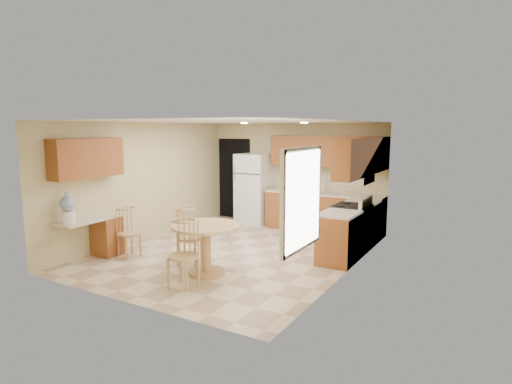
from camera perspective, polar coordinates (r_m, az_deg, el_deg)
The scene contains 30 objects.
floor at distance 8.36m, azimuth -2.94°, elevation -8.04°, with size 5.50×5.50×0.00m, color beige.
ceiling at distance 8.01m, azimuth -3.08°, elevation 9.37°, with size 4.50×5.50×0.02m, color white.
wall_back at distance 10.48m, azimuth 5.21°, elevation 2.32°, with size 4.50×0.02×2.50m, color #C9BA87.
wall_front at distance 6.01m, azimuth -17.46°, elevation -2.75°, with size 4.50×0.02×2.50m, color #C9BA87.
wall_left at distance 9.49m, azimuth -14.48°, elevation 1.42°, with size 0.02×5.50×2.50m, color #C9BA87.
wall_right at distance 7.13m, azimuth 12.34°, elevation -0.81°, with size 0.02×5.50×2.50m, color #C9BA87.
doorway at distance 11.33m, azimuth -2.90°, elevation 1.79°, with size 0.90×0.02×2.10m, color black.
base_cab_back at distance 10.00m, azimuth 8.98°, elevation -2.79°, with size 2.75×0.60×0.87m, color #A05728.
counter_back at distance 9.92m, azimuth 9.04°, elevation -0.21°, with size 2.75×0.63×0.04m, color beige.
base_cab_right_a at distance 9.11m, azimuth 13.95°, elevation -4.05°, with size 0.60×0.59×0.87m, color #A05728.
counter_right_a at distance 9.03m, azimuth 14.05°, elevation -1.23°, with size 0.63×0.59×0.04m, color beige.
base_cab_right_b at distance 7.76m, azimuth 10.94°, elevation -6.15°, with size 0.60×0.80×0.87m, color #A05728.
counter_right_b at distance 7.66m, azimuth 11.03°, elevation -2.86°, with size 0.63×0.80×0.04m, color beige.
upper_cab_back at distance 9.95m, azimuth 9.45°, elevation 5.37°, with size 2.75×0.33×0.70m, color #A05728.
upper_cab_right at distance 8.26m, azimuth 13.96°, elevation 4.59°, with size 0.33×2.42×0.70m, color #A05728.
upper_cab_left at distance 8.25m, azimuth -21.61°, elevation 4.24°, with size 0.33×1.40×0.70m, color #A05728.
sink at distance 9.93m, azimuth 8.91°, elevation -0.07°, with size 0.78×0.44×0.01m, color silver.
range_hood at distance 8.30m, azimuth 13.23°, elevation 1.65°, with size 0.50×0.76×0.14m, color silver.
desk_pedestal at distance 8.59m, azimuth -19.24°, elevation -5.57°, with size 0.48×0.42×0.72m, color #A05728.
desk_top at distance 8.27m, azimuth -21.37°, elevation -3.45°, with size 0.50×1.20×0.04m, color beige.
window at distance 5.39m, azimuth 6.18°, elevation -0.96°, with size 0.06×1.12×1.30m.
can_light_a at distance 9.29m, azimuth -1.61°, elevation 9.18°, with size 0.14×0.14×0.02m, color white.
can_light_b at distance 8.64m, azimuth 6.43°, elevation 9.17°, with size 0.14×0.14×0.02m, color white.
refrigerator at distance 10.66m, azimuth -0.25°, elevation 0.42°, with size 0.77×0.75×1.75m.
stove at distance 8.48m, azimuth 12.52°, elevation -4.70°, with size 0.65×0.76×1.09m.
dining_table at distance 7.05m, azimuth -6.64°, elevation -6.64°, with size 1.12×1.12×0.83m.
chair_table_a at distance 7.48m, azimuth -9.35°, elevation -5.25°, with size 0.45×0.58×1.01m.
chair_table_b at distance 6.44m, azimuth -10.29°, elevation -7.51°, with size 0.45×0.45×1.01m.
chair_desk at distance 8.23m, azimuth -17.08°, elevation -4.68°, with size 0.40×0.52×0.91m.
water_crock at distance 7.97m, azimuth -23.82°, elevation -2.09°, with size 0.26×0.26×0.54m.
Camera 1 is at (4.37, -6.71, 2.39)m, focal length 30.00 mm.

